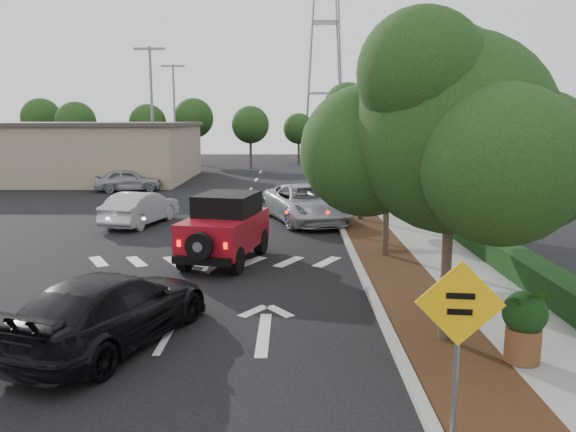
{
  "coord_description": "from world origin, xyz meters",
  "views": [
    {
      "loc": [
        2.57,
        -11.12,
        4.45
      ],
      "look_at": [
        2.49,
        3.0,
        1.99
      ],
      "focal_mm": 35.0,
      "sensor_mm": 36.0,
      "label": 1
    }
  ],
  "objects_px": {
    "red_jeep": "(227,227)",
    "black_suv_oncoming": "(111,309)",
    "silver_suv_ahead": "(306,204)",
    "speed_hump_sign": "(459,326)"
  },
  "relations": [
    {
      "from": "red_jeep",
      "to": "black_suv_oncoming",
      "type": "relative_size",
      "value": 0.87
    },
    {
      "from": "black_suv_oncoming",
      "to": "red_jeep",
      "type": "bearing_deg",
      "value": -82.81
    },
    {
      "from": "red_jeep",
      "to": "speed_hump_sign",
      "type": "relative_size",
      "value": 1.73
    },
    {
      "from": "silver_suv_ahead",
      "to": "speed_hump_sign",
      "type": "relative_size",
      "value": 2.31
    },
    {
      "from": "speed_hump_sign",
      "to": "red_jeep",
      "type": "bearing_deg",
      "value": 118.83
    },
    {
      "from": "red_jeep",
      "to": "silver_suv_ahead",
      "type": "relative_size",
      "value": 0.75
    },
    {
      "from": "red_jeep",
      "to": "black_suv_oncoming",
      "type": "distance_m",
      "value": 6.9
    },
    {
      "from": "silver_suv_ahead",
      "to": "speed_hump_sign",
      "type": "xyz_separation_m",
      "value": [
        1.6,
        -17.0,
        0.93
      ]
    },
    {
      "from": "silver_suv_ahead",
      "to": "black_suv_oncoming",
      "type": "height_order",
      "value": "silver_suv_ahead"
    },
    {
      "from": "silver_suv_ahead",
      "to": "black_suv_oncoming",
      "type": "distance_m",
      "value": 14.11
    }
  ]
}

